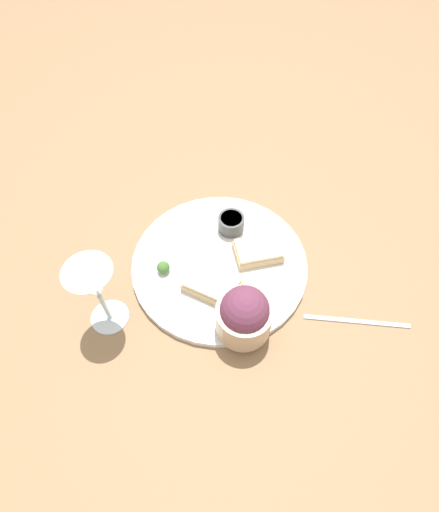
% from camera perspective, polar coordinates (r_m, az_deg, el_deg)
% --- Properties ---
extents(ground_plane, '(4.00, 4.00, 0.00)m').
position_cam_1_polar(ground_plane, '(0.79, 0.00, -1.40)').
color(ground_plane, '#93704C').
extents(dinner_plate, '(0.34, 0.34, 0.01)m').
position_cam_1_polar(dinner_plate, '(0.78, 0.00, -1.12)').
color(dinner_plate, white).
rests_on(dinner_plate, ground_plane).
extents(salad_bowl, '(0.10, 0.10, 0.10)m').
position_cam_1_polar(salad_bowl, '(0.67, 3.54, -8.35)').
color(salad_bowl, tan).
rests_on(salad_bowl, dinner_plate).
extents(sauce_ramekin, '(0.05, 0.05, 0.03)m').
position_cam_1_polar(sauce_ramekin, '(0.81, 1.68, 4.79)').
color(sauce_ramekin, '#4C4C4C').
rests_on(sauce_ramekin, dinner_plate).
extents(cheese_toast_near, '(0.10, 0.06, 0.03)m').
position_cam_1_polar(cheese_toast_near, '(0.73, -1.11, -4.12)').
color(cheese_toast_near, '#D1B27F').
rests_on(cheese_toast_near, dinner_plate).
extents(cheese_toast_far, '(0.11, 0.10, 0.03)m').
position_cam_1_polar(cheese_toast_far, '(0.78, 5.55, 0.72)').
color(cheese_toast_far, '#D1B27F').
rests_on(cheese_toast_far, dinner_plate).
extents(wine_glass, '(0.08, 0.08, 0.16)m').
position_cam_1_polar(wine_glass, '(0.67, -17.46, -4.15)').
color(wine_glass, silver).
rests_on(wine_glass, ground_plane).
extents(garnish, '(0.02, 0.02, 0.02)m').
position_cam_1_polar(garnish, '(0.76, -8.04, -1.64)').
color(garnish, '#477533').
rests_on(garnish, dinner_plate).
extents(fork, '(0.18, 0.07, 0.01)m').
position_cam_1_polar(fork, '(0.77, 19.10, -8.53)').
color(fork, silver).
rests_on(fork, ground_plane).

